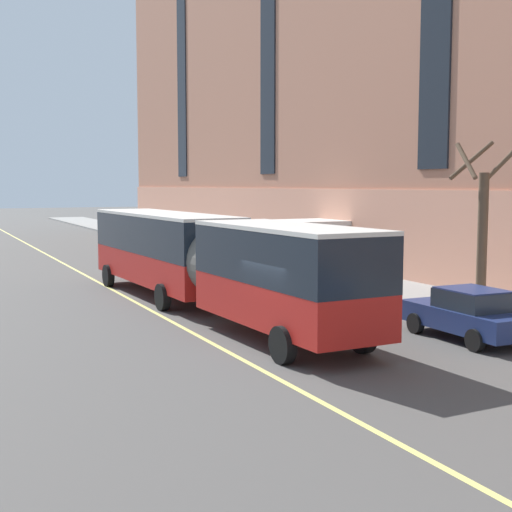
# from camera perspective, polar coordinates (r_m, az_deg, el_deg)

# --- Properties ---
(ground_plane) EXTENTS (260.00, 260.00, 0.00)m
(ground_plane) POSITION_cam_1_polar(r_m,az_deg,el_deg) (20.01, 2.90, -7.65)
(ground_plane) COLOR #4C4947
(sidewalk) EXTENTS (4.73, 160.00, 0.15)m
(sidewalk) POSITION_cam_1_polar(r_m,az_deg,el_deg) (27.65, 16.85, -3.99)
(sidewalk) COLOR gray
(sidewalk) RESTS_ON ground
(city_bus) EXTENTS (3.54, 19.43, 3.47)m
(city_bus) POSITION_cam_1_polar(r_m,az_deg,el_deg) (25.96, -4.24, -0.04)
(city_bus) COLOR red
(city_bus) RESTS_ON ground
(parked_car_navy_0) EXTENTS (2.04, 4.74, 1.56)m
(parked_car_navy_0) POSITION_cam_1_polar(r_m,az_deg,el_deg) (40.84, -4.14, 0.32)
(parked_car_navy_0) COLOR navy
(parked_car_navy_0) RESTS_ON ground
(parked_car_black_1) EXTENTS (2.06, 4.63, 1.56)m
(parked_car_black_1) POSITION_cam_1_polar(r_m,az_deg,el_deg) (31.80, 2.41, -1.22)
(parked_car_black_1) COLOR black
(parked_car_black_1) RESTS_ON ground
(parked_car_navy_2) EXTENTS (2.01, 4.37, 1.56)m
(parked_car_navy_2) POSITION_cam_1_polar(r_m,az_deg,el_deg) (22.24, 16.64, -4.46)
(parked_car_navy_2) COLOR navy
(parked_car_navy_2) RESTS_ON ground
(parked_car_white_5) EXTENTS (2.08, 4.30, 1.56)m
(parked_car_white_5) POSITION_cam_1_polar(r_m,az_deg,el_deg) (48.71, -7.72, 1.15)
(parked_car_white_5) COLOR silver
(parked_car_white_5) RESTS_ON ground
(street_tree_mid_block) EXTENTS (1.97, 1.82, 6.07)m
(street_tree_mid_block) POSITION_cam_1_polar(r_m,az_deg,el_deg) (26.46, 17.59, 2.22)
(street_tree_mid_block) COLOR brown
(street_tree_mid_block) RESTS_ON sidewalk
(fire_hydrant) EXTENTS (0.42, 0.24, 0.72)m
(fire_hydrant) POSITION_cam_1_polar(r_m,az_deg,el_deg) (34.06, 3.86, -1.25)
(fire_hydrant) COLOR red
(fire_hydrant) RESTS_ON sidewalk
(lane_centerline) EXTENTS (0.16, 140.00, 0.01)m
(lane_centerline) POSITION_cam_1_polar(r_m,az_deg,el_deg) (22.01, -4.60, -6.41)
(lane_centerline) COLOR #E0D66B
(lane_centerline) RESTS_ON ground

